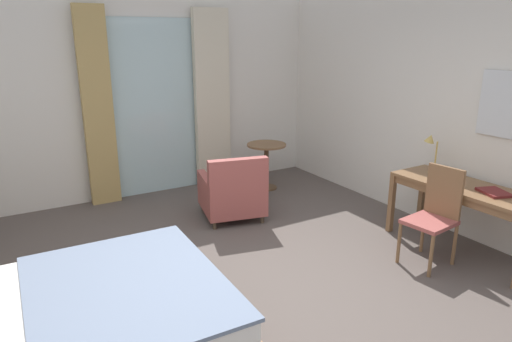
{
  "coord_description": "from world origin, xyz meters",
  "views": [
    {
      "loc": [
        -1.86,
        -3.1,
        2.24
      ],
      "look_at": [
        0.25,
        0.48,
        1.0
      ],
      "focal_mm": 31.79,
      "sensor_mm": 36.0,
      "label": 1
    }
  ],
  "objects_px": {
    "bed": "(69,327)",
    "desk_lamp": "(431,146)",
    "desk_chair": "(435,212)",
    "closed_book": "(494,192)",
    "writing_desk": "(468,194)",
    "armchair_by_window": "(233,193)",
    "round_cafe_table": "(266,156)"
  },
  "relations": [
    {
      "from": "closed_book",
      "to": "armchair_by_window",
      "type": "bearing_deg",
      "value": 146.85
    },
    {
      "from": "armchair_by_window",
      "to": "desk_lamp",
      "type": "bearing_deg",
      "value": -40.76
    },
    {
      "from": "bed",
      "to": "armchair_by_window",
      "type": "bearing_deg",
      "value": 38.03
    },
    {
      "from": "desk_lamp",
      "to": "round_cafe_table",
      "type": "relative_size",
      "value": 0.65
    },
    {
      "from": "desk_lamp",
      "to": "closed_book",
      "type": "relative_size",
      "value": 1.54
    },
    {
      "from": "desk_lamp",
      "to": "armchair_by_window",
      "type": "relative_size",
      "value": 0.49
    },
    {
      "from": "desk_lamp",
      "to": "writing_desk",
      "type": "bearing_deg",
      "value": -95.45
    },
    {
      "from": "bed",
      "to": "desk_lamp",
      "type": "relative_size",
      "value": 4.84
    },
    {
      "from": "desk_lamp",
      "to": "closed_book",
      "type": "bearing_deg",
      "value": -93.17
    },
    {
      "from": "closed_book",
      "to": "writing_desk",
      "type": "bearing_deg",
      "value": 112.16
    },
    {
      "from": "bed",
      "to": "desk_lamp",
      "type": "bearing_deg",
      "value": 3.3
    },
    {
      "from": "round_cafe_table",
      "to": "desk_chair",
      "type": "bearing_deg",
      "value": -85.39
    },
    {
      "from": "writing_desk",
      "to": "closed_book",
      "type": "height_order",
      "value": "closed_book"
    },
    {
      "from": "desk_chair",
      "to": "closed_book",
      "type": "relative_size",
      "value": 3.38
    },
    {
      "from": "writing_desk",
      "to": "armchair_by_window",
      "type": "relative_size",
      "value": 1.74
    },
    {
      "from": "writing_desk",
      "to": "desk_chair",
      "type": "relative_size",
      "value": 1.6
    },
    {
      "from": "bed",
      "to": "desk_chair",
      "type": "bearing_deg",
      "value": -5.35
    },
    {
      "from": "closed_book",
      "to": "round_cafe_table",
      "type": "distance_m",
      "value": 3.22
    },
    {
      "from": "bed",
      "to": "writing_desk",
      "type": "distance_m",
      "value": 3.97
    },
    {
      "from": "writing_desk",
      "to": "armchair_by_window",
      "type": "distance_m",
      "value": 2.7
    },
    {
      "from": "desk_lamp",
      "to": "round_cafe_table",
      "type": "bearing_deg",
      "value": 108.51
    },
    {
      "from": "writing_desk",
      "to": "bed",
      "type": "bearing_deg",
      "value": 175.29
    },
    {
      "from": "bed",
      "to": "writing_desk",
      "type": "bearing_deg",
      "value": -4.71
    },
    {
      "from": "armchair_by_window",
      "to": "round_cafe_table",
      "type": "distance_m",
      "value": 1.27
    },
    {
      "from": "round_cafe_table",
      "to": "bed",
      "type": "bearing_deg",
      "value": -141.83
    },
    {
      "from": "armchair_by_window",
      "to": "writing_desk",
      "type": "bearing_deg",
      "value": -50.52
    },
    {
      "from": "desk_chair",
      "to": "armchair_by_window",
      "type": "xyz_separation_m",
      "value": [
        -1.22,
        2.07,
        -0.21
      ]
    },
    {
      "from": "armchair_by_window",
      "to": "round_cafe_table",
      "type": "height_order",
      "value": "armchair_by_window"
    },
    {
      "from": "armchair_by_window",
      "to": "desk_chair",
      "type": "bearing_deg",
      "value": -59.52
    },
    {
      "from": "bed",
      "to": "desk_chair",
      "type": "relative_size",
      "value": 2.2
    },
    {
      "from": "bed",
      "to": "desk_lamp",
      "type": "xyz_separation_m",
      "value": [
        3.99,
        0.23,
        0.78
      ]
    },
    {
      "from": "writing_desk",
      "to": "desk_lamp",
      "type": "xyz_separation_m",
      "value": [
        0.05,
        0.55,
        0.39
      ]
    }
  ]
}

